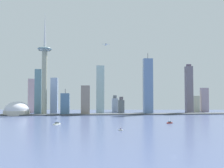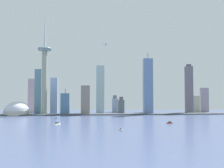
% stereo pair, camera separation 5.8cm
% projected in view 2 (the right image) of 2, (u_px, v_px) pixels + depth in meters
% --- Properties ---
extents(ground_plane, '(6000.00, 6000.00, 0.00)m').
position_uv_depth(ground_plane, '(174.00, 156.00, 235.00)').
color(ground_plane, '#4C5984').
extents(waterfront_pier, '(799.25, 41.23, 3.01)m').
position_uv_depth(waterfront_pier, '(116.00, 114.00, 741.31)').
color(waterfront_pier, '#454B4E').
rests_on(waterfront_pier, ground).
extents(observation_tower, '(42.09, 42.09, 306.88)m').
position_uv_depth(observation_tower, '(44.00, 68.00, 742.22)').
color(observation_tower, '#9C9F88').
rests_on(observation_tower, ground).
extents(stadium_dome, '(73.78, 73.78, 53.05)m').
position_uv_depth(stadium_dome, '(17.00, 111.00, 727.82)').
color(stadium_dome, beige).
rests_on(stadium_dome, ground).
extents(skyscraper_0, '(19.32, 26.90, 55.62)m').
position_uv_depth(skyscraper_0, '(195.00, 104.00, 862.74)').
color(skyscraper_0, '#B3B595').
rests_on(skyscraper_0, ground).
extents(skyscraper_1, '(26.56, 12.14, 83.13)m').
position_uv_depth(skyscraper_1, '(204.00, 100.00, 865.99)').
color(skyscraper_1, '#9D8B98').
rests_on(skyscraper_1, ground).
extents(skyscraper_2, '(18.49, 22.96, 52.53)m').
position_uv_depth(skyscraper_2, '(121.00, 106.00, 834.41)').
color(skyscraper_2, slate).
rests_on(skyscraper_2, ground).
extents(skyscraper_3, '(20.97, 25.86, 110.87)m').
position_uv_depth(skyscraper_3, '(54.00, 96.00, 769.56)').
color(skyscraper_3, '#92A6C8').
rests_on(skyscraper_3, ground).
extents(skyscraper_4, '(20.08, 20.12, 137.18)m').
position_uv_depth(skyscraper_4, '(38.00, 92.00, 769.43)').
color(skyscraper_4, slate).
rests_on(skyscraper_4, ground).
extents(skyscraper_5, '(12.22, 27.14, 159.51)m').
position_uv_depth(skyscraper_5, '(145.00, 90.00, 848.83)').
color(skyscraper_5, gray).
rests_on(skyscraper_5, ground).
extents(skyscraper_6, '(25.22, 19.30, 152.77)m').
position_uv_depth(skyscraper_6, '(100.00, 89.00, 807.96)').
color(skyscraper_6, '#A1BEBB').
rests_on(skyscraper_6, ground).
extents(skyscraper_7, '(25.40, 23.70, 76.39)m').
position_uv_depth(skyscraper_7, '(65.00, 104.00, 737.06)').
color(skyscraper_7, slate).
rests_on(skyscraper_7, ground).
extents(skyscraper_8, '(23.46, 26.05, 112.03)m').
position_uv_depth(skyscraper_8, '(32.00, 96.00, 836.52)').
color(skyscraper_8, '#C19EA7').
rests_on(skyscraper_8, ground).
extents(skyscraper_9, '(18.87, 23.56, 57.15)m').
position_uv_depth(skyscraper_9, '(115.00, 105.00, 861.16)').
color(skyscraper_9, '#A0ADC1').
rests_on(skyscraper_9, ground).
extents(skyscraper_10, '(27.78, 18.25, 186.19)m').
position_uv_depth(skyscraper_10, '(148.00, 86.00, 762.68)').
color(skyscraper_10, '#5F7DA8').
rests_on(skyscraper_10, ground).
extents(skyscraper_11, '(25.99, 27.86, 86.06)m').
position_uv_depth(skyscraper_11, '(85.00, 100.00, 742.67)').
color(skyscraper_11, gray).
rests_on(skyscraper_11, ground).
extents(skyscraper_12, '(21.16, 19.95, 157.82)m').
position_uv_depth(skyscraper_12, '(189.00, 89.00, 809.95)').
color(skyscraper_12, slate).
rests_on(skyscraper_12, ground).
extents(boat_0, '(13.96, 17.44, 9.78)m').
position_uv_depth(boat_0, '(57.00, 124.00, 487.99)').
color(boat_0, white).
rests_on(boat_0, ground).
extents(boat_1, '(12.49, 6.84, 10.64)m').
position_uv_depth(boat_1, '(170.00, 123.00, 510.14)').
color(boat_1, '#B02D1F').
rests_on(boat_1, ground).
extents(boat_2, '(7.13, 4.91, 8.53)m').
position_uv_depth(boat_2, '(121.00, 130.00, 406.43)').
color(boat_2, white).
rests_on(boat_2, ground).
extents(airplane, '(22.89, 25.96, 7.83)m').
position_uv_depth(airplane, '(106.00, 44.00, 746.07)').
color(airplane, silver).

